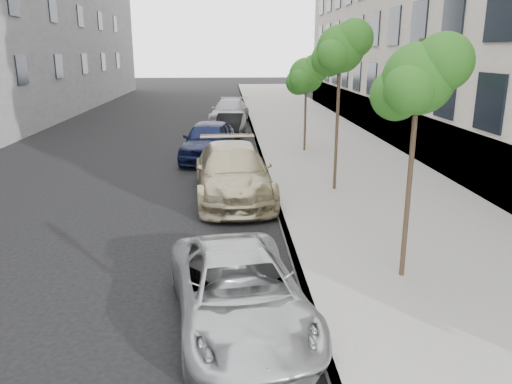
{
  "coord_description": "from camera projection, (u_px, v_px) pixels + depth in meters",
  "views": [
    {
      "loc": [
        -0.24,
        -7.5,
        4.48
      ],
      "look_at": [
        0.35,
        2.96,
        1.5
      ],
      "focal_mm": 35.0,
      "sensor_mm": 36.0,
      "label": 1
    }
  ],
  "objects": [
    {
      "name": "sedan_rear",
      "position": [
        230.0,
        112.0,
        31.35
      ],
      "size": [
        2.78,
        5.44,
        1.51
      ],
      "primitive_type": "imported",
      "rotation": [
        0.0,
        0.0,
        -0.13
      ],
      "color": "#95969C",
      "rests_on": "ground"
    },
    {
      "name": "curb",
      "position": [
        250.0,
        123.0,
        31.53
      ],
      "size": [
        0.15,
        72.0,
        0.14
      ],
      "primitive_type": "cube",
      "color": "#9E9B93",
      "rests_on": "ground"
    },
    {
      "name": "sidewalk",
      "position": [
        299.0,
        122.0,
        31.7
      ],
      "size": [
        6.4,
        72.0,
        0.14
      ],
      "primitive_type": "cube",
      "color": "gray",
      "rests_on": "ground"
    },
    {
      "name": "sedan_black",
      "position": [
        230.0,
        126.0,
        26.41
      ],
      "size": [
        1.83,
        4.0,
        1.27
      ],
      "primitive_type": "imported",
      "rotation": [
        0.0,
        0.0,
        -0.13
      ],
      "color": "black",
      "rests_on": "ground"
    },
    {
      "name": "tree_near",
      "position": [
        420.0,
        79.0,
        8.97
      ],
      "size": [
        1.66,
        1.46,
        4.67
      ],
      "color": "#38281C",
      "rests_on": "sidewalk"
    },
    {
      "name": "ground",
      "position": [
        245.0,
        325.0,
        8.44
      ],
      "size": [
        160.0,
        160.0,
        0.0
      ],
      "primitive_type": "plane",
      "color": "black",
      "rests_on": "ground"
    },
    {
      "name": "tree_mid",
      "position": [
        341.0,
        49.0,
        15.06
      ],
      "size": [
        1.77,
        1.57,
        5.26
      ],
      "color": "#38281C",
      "rests_on": "sidewalk"
    },
    {
      "name": "suv",
      "position": [
        233.0,
        172.0,
        15.57
      ],
      "size": [
        2.64,
        5.77,
        1.64
      ],
      "primitive_type": "imported",
      "rotation": [
        0.0,
        0.0,
        0.06
      ],
      "color": "tan",
      "rests_on": "ground"
    },
    {
      "name": "sedan_blue",
      "position": [
        209.0,
        140.0,
        21.09
      ],
      "size": [
        2.54,
        4.99,
        1.63
      ],
      "primitive_type": "imported",
      "rotation": [
        0.0,
        0.0,
        -0.13
      ],
      "color": "#101635",
      "rests_on": "ground"
    },
    {
      "name": "minivan",
      "position": [
        239.0,
        292.0,
        8.28
      ],
      "size": [
        2.72,
        4.75,
        1.25
      ],
      "primitive_type": "imported",
      "rotation": [
        0.0,
        0.0,
        0.15
      ],
      "color": "#A7A9AB",
      "rests_on": "ground"
    },
    {
      "name": "tree_far",
      "position": [
        307.0,
        75.0,
        21.6
      ],
      "size": [
        1.82,
        1.62,
        4.2
      ],
      "color": "#38281C",
      "rests_on": "sidewalk"
    }
  ]
}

